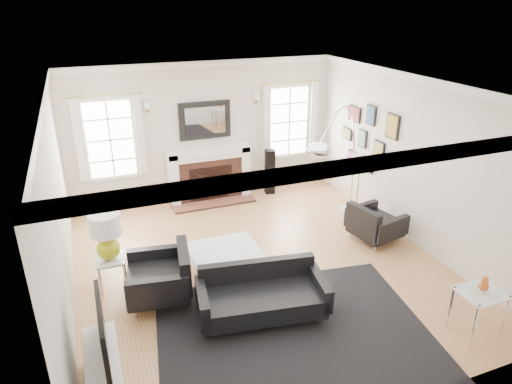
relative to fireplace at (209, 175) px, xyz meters
name	(u,v)px	position (x,y,z in m)	size (l,w,h in m)	color
floor	(259,266)	(0.00, -2.79, -0.54)	(6.00, 6.00, 0.00)	#9F7343
back_wall	(205,132)	(0.00, 0.21, 0.86)	(5.50, 0.04, 2.80)	beige
front_wall	(383,302)	(0.00, -5.79, 0.86)	(5.50, 0.04, 2.80)	beige
left_wall	(57,214)	(-2.75, -2.79, 0.86)	(0.04, 6.00, 2.80)	beige
right_wall	(413,161)	(2.75, -2.79, 0.86)	(0.04, 6.00, 2.80)	beige
ceiling	(260,87)	(0.00, -2.79, 2.26)	(5.50, 6.00, 0.02)	white
crown_molding	(260,92)	(0.00, -2.79, 2.20)	(5.50, 6.00, 0.12)	white
fireplace	(209,175)	(0.00, 0.00, 0.00)	(1.70, 0.69, 1.11)	white
mantel_mirror	(205,120)	(0.00, 0.16, 1.11)	(1.05, 0.07, 0.75)	black
window_left	(110,139)	(-1.85, 0.16, 0.92)	(1.24, 0.15, 1.62)	white
window_right	(289,121)	(1.85, 0.16, 0.92)	(1.24, 0.15, 1.62)	white
gallery_wall	(368,134)	(2.72, -1.50, 0.99)	(0.04, 1.73, 1.29)	black
tv_unit	(104,366)	(-2.44, -4.49, -0.21)	(0.35, 1.00, 1.09)	white
area_rug	(297,340)	(-0.19, -4.55, -0.54)	(3.38, 2.82, 0.01)	black
sofa	(261,295)	(-0.41, -3.90, -0.24)	(1.78, 1.02, 0.55)	black
armchair_left	(163,278)	(-1.56, -3.10, -0.19)	(0.98, 1.06, 0.64)	black
armchair_right	(374,224)	(2.14, -2.73, -0.23)	(0.89, 0.96, 0.56)	black
coffee_table	(226,254)	(-0.60, -2.94, -0.12)	(1.03, 1.03, 0.46)	silver
side_table_left	(111,265)	(-2.20, -2.52, -0.17)	(0.43, 0.43, 0.47)	silver
nesting_table	(480,300)	(1.95, -5.22, -0.05)	(0.56, 0.47, 0.62)	silver
gourd_lamp	(106,234)	(-2.20, -2.52, 0.33)	(0.44, 0.44, 0.71)	#B0B416
orange_vase	(484,284)	(1.95, -5.22, 0.18)	(0.12, 0.12, 0.20)	#B94E17
arc_floor_lamp	(338,170)	(1.49, -2.51, 0.78)	(1.73, 1.60, 2.45)	white
stick_floor_lamp	(360,165)	(2.20, -2.09, 0.63)	(0.27, 0.27, 1.35)	#B2963E
speaker_tower	(270,172)	(1.29, -0.14, -0.06)	(0.19, 0.19, 0.97)	black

